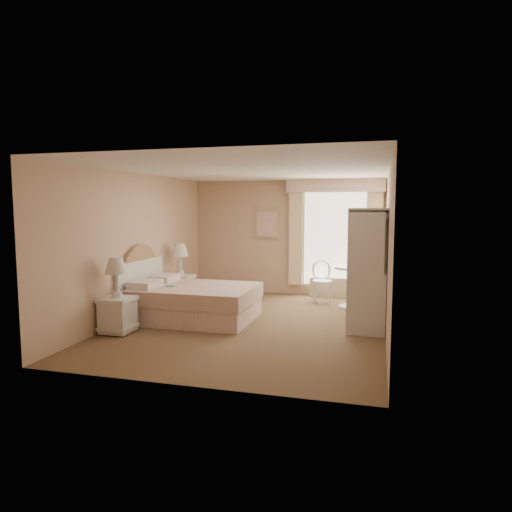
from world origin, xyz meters
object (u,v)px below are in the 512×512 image
(bed, at_px, (190,300))
(nightstand_far, at_px, (180,281))
(nightstand_near, at_px, (117,305))
(round_table, at_px, (354,280))
(armoire, at_px, (368,278))
(cafe_chair, at_px, (322,278))

(bed, height_order, nightstand_far, bed)
(nightstand_near, height_order, round_table, nightstand_near)
(nightstand_near, xyz_separation_m, armoire, (3.65, 1.35, 0.36))
(nightstand_far, distance_m, cafe_chair, 2.87)
(bed, xyz_separation_m, cafe_chair, (1.99, 2.11, 0.16))
(nightstand_near, relative_size, armoire, 0.60)
(round_table, bearing_deg, cafe_chair, 146.08)
(armoire, bearing_deg, cafe_chair, 117.03)
(nightstand_far, distance_m, armoire, 3.78)
(bed, distance_m, armoire, 2.99)
(nightstand_far, xyz_separation_m, round_table, (3.37, 0.50, 0.08))
(round_table, bearing_deg, armoire, -78.71)
(bed, height_order, nightstand_near, bed)
(round_table, relative_size, armoire, 0.42)
(bed, relative_size, cafe_chair, 2.46)
(armoire, bearing_deg, nightstand_far, 165.99)
(armoire, bearing_deg, nightstand_near, -159.74)
(nightstand_far, bearing_deg, bed, -58.49)
(nightstand_far, distance_m, round_table, 3.41)
(nightstand_near, relative_size, round_table, 1.44)
(round_table, xyz_separation_m, armoire, (0.28, -1.41, 0.26))
(bed, distance_m, round_table, 3.14)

